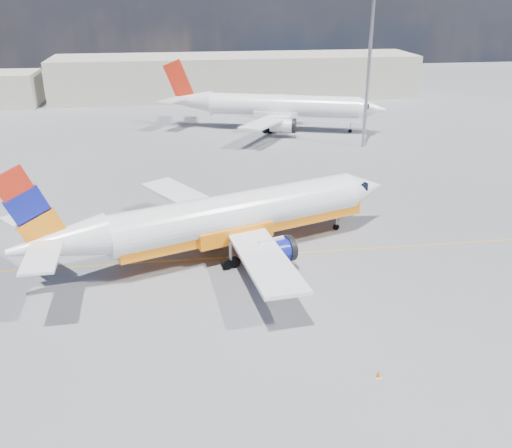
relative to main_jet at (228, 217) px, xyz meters
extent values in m
plane|color=#57575C|center=(3.59, -3.58, -3.29)|extent=(240.00, 240.00, 0.00)
cube|color=gold|center=(3.59, -0.58, -3.29)|extent=(70.00, 0.15, 0.01)
cube|color=#B4AD9B|center=(8.59, 71.42, 0.71)|extent=(70.00, 14.00, 8.00)
cylinder|color=white|center=(0.96, 0.35, 0.22)|extent=(21.30, 10.49, 3.32)
cone|color=white|center=(12.88, 4.71, 0.22)|extent=(4.81, 4.46, 3.32)
cone|color=white|center=(-12.33, -4.51, 0.56)|extent=(7.50, 5.31, 3.15)
cube|color=black|center=(11.59, 4.24, 0.76)|extent=(2.33, 2.68, 0.68)
cube|color=orange|center=(1.42, 0.52, -0.90)|extent=(21.10, 9.95, 1.17)
cube|color=white|center=(-2.76, 6.26, -0.66)|extent=(9.15, 11.45, 0.78)
cube|color=white|center=(1.94, -6.57, -0.66)|extent=(4.35, 11.98, 0.78)
cylinder|color=navy|center=(-0.09, 4.64, -1.58)|extent=(3.94, 2.95, 1.85)
cylinder|color=navy|center=(2.93, -3.60, -1.58)|extent=(3.94, 2.95, 1.85)
cylinder|color=black|center=(1.38, 5.18, -1.58)|extent=(1.16, 2.09, 2.05)
cylinder|color=black|center=(4.40, -3.07, -1.58)|extent=(1.16, 2.09, 2.05)
cube|color=orange|center=(-13.70, -5.01, 3.54)|extent=(4.40, 1.85, 6.09)
cube|color=white|center=(-14.77, -2.08, 1.20)|extent=(4.70, 5.16, 0.18)
cube|color=white|center=(-12.63, -7.95, 1.20)|extent=(2.32, 4.96, 0.18)
cylinder|color=#97969E|center=(10.13, 3.71, -2.07)|extent=(0.23, 0.23, 2.05)
cylinder|color=black|center=(10.13, 3.71, -3.02)|extent=(0.59, 0.41, 0.55)
cylinder|color=black|center=(-1.67, 1.88, -2.85)|extent=(0.95, 0.65, 0.88)
cylinder|color=black|center=(-0.07, -2.52, -2.85)|extent=(0.95, 0.65, 0.88)
cylinder|color=white|center=(12.50, 42.30, 0.35)|extent=(22.26, 10.08, 3.44)
cone|color=white|center=(25.03, 38.28, 0.35)|extent=(4.91, 4.51, 3.44)
cone|color=white|center=(-1.48, 46.78, 0.71)|extent=(7.75, 5.28, 3.27)
cube|color=black|center=(23.68, 38.71, 0.91)|extent=(2.35, 2.74, 0.71)
cube|color=white|center=(12.98, 42.15, -0.81)|extent=(22.08, 9.50, 1.21)
cube|color=white|center=(13.22, 49.51, -0.56)|extent=(4.03, 12.34, 0.81)
cube|color=white|center=(8.89, 36.02, -0.56)|extent=(9.15, 12.04, 0.81)
cylinder|color=white|center=(14.37, 46.48, -1.52)|extent=(4.06, 2.94, 1.92)
cylinder|color=white|center=(11.59, 37.81, -1.52)|extent=(4.06, 2.94, 1.92)
cylinder|color=black|center=(15.91, 45.99, -1.52)|extent=(1.13, 2.18, 2.13)
cylinder|color=black|center=(13.13, 37.31, -1.52)|extent=(1.13, 2.18, 2.13)
cube|color=red|center=(-2.93, 47.25, 3.79)|extent=(4.62, 1.74, 6.32)
cube|color=white|center=(-1.94, 50.33, 1.37)|extent=(2.25, 5.07, 0.18)
cube|color=white|center=(-3.92, 44.16, 1.37)|extent=(4.77, 5.41, 0.18)
cylinder|color=#97969E|center=(22.14, 39.21, -2.03)|extent=(0.23, 0.23, 2.13)
cylinder|color=black|center=(22.14, 39.21, -3.01)|extent=(0.61, 0.40, 0.57)
cylinder|color=black|center=(11.31, 45.23, -2.84)|extent=(0.99, 0.64, 0.91)
cylinder|color=black|center=(9.83, 40.60, -2.84)|extent=(0.99, 0.64, 0.91)
cube|color=white|center=(6.84, -17.08, -3.27)|extent=(0.35, 0.35, 0.03)
cone|color=#E46109|center=(6.84, -17.08, -3.03)|extent=(0.29, 0.29, 0.45)
cylinder|color=#97969E|center=(21.60, 31.32, 7.28)|extent=(0.47, 0.47, 21.14)
camera|label=1|loc=(-3.73, -42.17, 17.15)|focal=40.00mm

